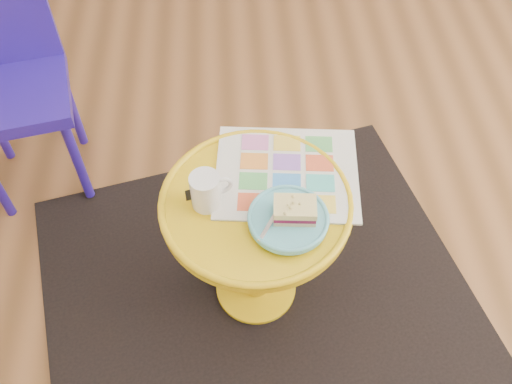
{
  "coord_description": "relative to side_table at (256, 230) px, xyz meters",
  "views": [
    {
      "loc": [
        -0.41,
        -0.58,
        1.63
      ],
      "look_at": [
        -0.36,
        0.28,
        0.51
      ],
      "focal_mm": 40.0,
      "sensor_mm": 36.0,
      "label": 1
    }
  ],
  "objects": [
    {
      "name": "mug",
      "position": [
        -0.12,
        0.0,
        0.18
      ],
      "size": [
        0.11,
        0.08,
        0.1
      ],
      "rotation": [
        0.0,
        0.0,
        0.25
      ],
      "color": "white",
      "rests_on": "side_table"
    },
    {
      "name": "rug",
      "position": [
        -0.0,
        0.0,
        -0.33
      ],
      "size": [
        1.52,
        1.38,
        0.01
      ],
      "primitive_type": "cube",
      "rotation": [
        0.0,
        0.0,
        0.24
      ],
      "color": "black",
      "rests_on": "ground"
    },
    {
      "name": "cake_slice",
      "position": [
        0.09,
        -0.07,
        0.18
      ],
      "size": [
        0.11,
        0.08,
        0.04
      ],
      "rotation": [
        0.0,
        0.0,
        -0.09
      ],
      "color": "#D3BC8C",
      "rests_on": "plate"
    },
    {
      "name": "chair",
      "position": [
        -0.74,
        0.57,
        0.11
      ],
      "size": [
        0.4,
        0.4,
        0.77
      ],
      "rotation": [
        0.0,
        0.0,
        0.21
      ],
      "color": "#291692",
      "rests_on": "ground"
    },
    {
      "name": "plate",
      "position": [
        0.07,
        -0.07,
        0.15
      ],
      "size": [
        0.2,
        0.2,
        0.02
      ],
      "color": "#5CB6C3",
      "rests_on": "newspaper"
    },
    {
      "name": "floor",
      "position": [
        0.36,
        -0.28,
        -0.34
      ],
      "size": [
        4.0,
        4.0,
        0.0
      ],
      "primitive_type": "plane",
      "color": "brown",
      "rests_on": "ground"
    },
    {
      "name": "side_table",
      "position": [
        0.0,
        0.0,
        0.0
      ],
      "size": [
        0.49,
        0.49,
        0.47
      ],
      "color": "gold",
      "rests_on": "ground"
    },
    {
      "name": "newspaper",
      "position": [
        0.09,
        0.09,
        0.14
      ],
      "size": [
        0.4,
        0.35,
        0.01
      ],
      "primitive_type": "cube",
      "rotation": [
        0.0,
        0.0,
        -0.1
      ],
      "color": "silver",
      "rests_on": "side_table"
    },
    {
      "name": "fork",
      "position": [
        0.04,
        -0.07,
        0.16
      ],
      "size": [
        0.09,
        0.13,
        0.0
      ],
      "rotation": [
        0.0,
        0.0,
        -0.54
      ],
      "color": "silver",
      "rests_on": "plate"
    },
    {
      "name": "room_walls",
      "position": [
        -0.64,
        0.71,
        -0.28
      ],
      "size": [
        4.0,
        4.0,
        4.0
      ],
      "color": "silver",
      "rests_on": "ground"
    }
  ]
}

